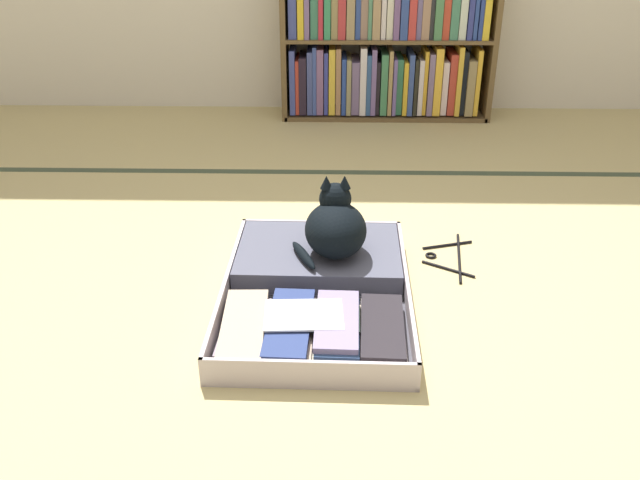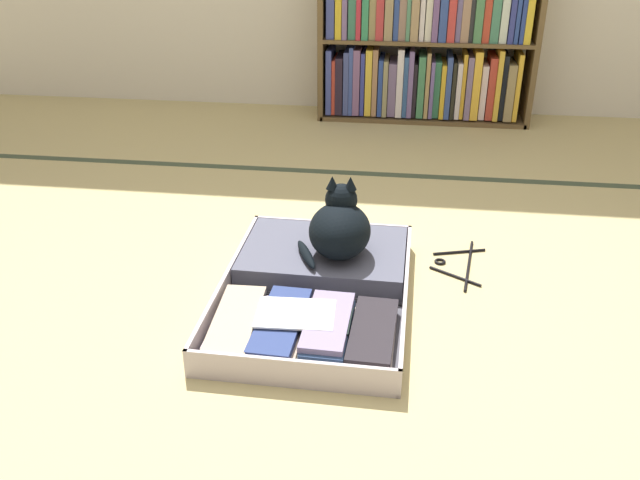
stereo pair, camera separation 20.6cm
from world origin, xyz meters
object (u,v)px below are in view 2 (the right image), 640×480
object	(u,v)px
open_suitcase	(317,285)
clothes_hanger	(459,264)
black_cat	(340,227)
bookshelf	(425,43)

from	to	relation	value
open_suitcase	clothes_hanger	xyz separation A→B (m)	(0.48, 0.27, -0.04)
black_cat	bookshelf	bearing A→B (deg)	81.41
bookshelf	clothes_hanger	world-z (taller)	bookshelf
clothes_hanger	black_cat	bearing A→B (deg)	-163.59
open_suitcase	clothes_hanger	bearing A→B (deg)	29.19
bookshelf	open_suitcase	size ratio (longest dim) A/B	1.38
open_suitcase	clothes_hanger	distance (m)	0.55
bookshelf	clothes_hanger	bearing A→B (deg)	-85.38
black_cat	clothes_hanger	xyz separation A→B (m)	(0.42, 0.12, -0.18)
clothes_hanger	open_suitcase	bearing A→B (deg)	-150.81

